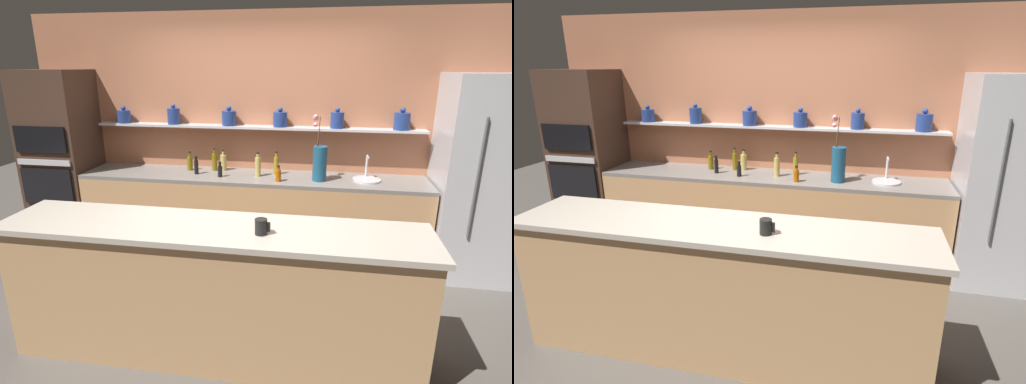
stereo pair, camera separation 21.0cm
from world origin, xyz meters
TOP-DOWN VIEW (x-y plane):
  - ground_plane at (0.00, 0.00)m, footprint 12.00×12.00m
  - back_wall_unit at (0.00, 1.60)m, footprint 5.20×0.28m
  - back_counter_unit at (-0.03, 1.24)m, footprint 3.69×0.62m
  - island_counter at (0.00, -0.43)m, footprint 2.94×0.61m
  - refrigerator at (2.22, 1.20)m, footprint 0.77×0.73m
  - oven_tower at (-2.25, 1.24)m, footprint 0.71×0.64m
  - flower_vase at (0.69, 1.17)m, footprint 0.16×0.14m
  - sink_fixture at (1.18, 1.25)m, footprint 0.28×0.28m
  - bottle_sauce_0 at (0.29, 1.07)m, footprint 0.06×0.06m
  - bottle_sauce_1 at (-0.63, 1.21)m, footprint 0.05×0.05m
  - bottle_sauce_2 at (-0.34, 1.13)m, footprint 0.05×0.05m
  - bottle_oil_3 at (-0.75, 1.35)m, footprint 0.06×0.06m
  - bottle_oil_4 at (-0.47, 1.39)m, footprint 0.06×0.06m
  - bottle_oil_5 at (0.23, 1.34)m, footprint 0.05×0.05m
  - bottle_spirit_6 at (0.05, 1.23)m, footprint 0.06×0.06m
  - bottle_spirit_7 at (-0.38, 1.41)m, footprint 0.07×0.07m
  - coffee_mug at (0.36, -0.50)m, footprint 0.10×0.08m

SIDE VIEW (x-z plane):
  - ground_plane at x=0.00m, z-range 0.00..0.00m
  - back_counter_unit at x=-0.03m, z-range 0.00..0.92m
  - island_counter at x=0.00m, z-range 0.00..1.02m
  - sink_fixture at x=1.18m, z-range 0.82..1.07m
  - bottle_sauce_0 at x=0.29m, z-range 0.90..1.07m
  - bottle_sauce_2 at x=-0.34m, z-range 0.91..1.07m
  - refrigerator at x=2.22m, z-range 0.00..1.99m
  - bottle_oil_3 at x=-0.75m, z-range 0.90..1.11m
  - oven_tower at x=-2.25m, z-range 0.00..2.01m
  - bottle_sauce_1 at x=-0.63m, z-range 0.91..1.10m
  - bottle_spirit_7 at x=-0.38m, z-range 0.90..1.13m
  - bottle_oil_4 at x=-0.47m, z-range 0.90..1.15m
  - bottle_oil_5 at x=0.23m, z-range 0.90..1.15m
  - bottle_spirit_6 at x=0.05m, z-range 0.90..1.16m
  - coffee_mug at x=0.36m, z-range 1.02..1.12m
  - flower_vase at x=0.69m, z-range 0.79..1.46m
  - back_wall_unit at x=0.00m, z-range 0.00..2.60m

